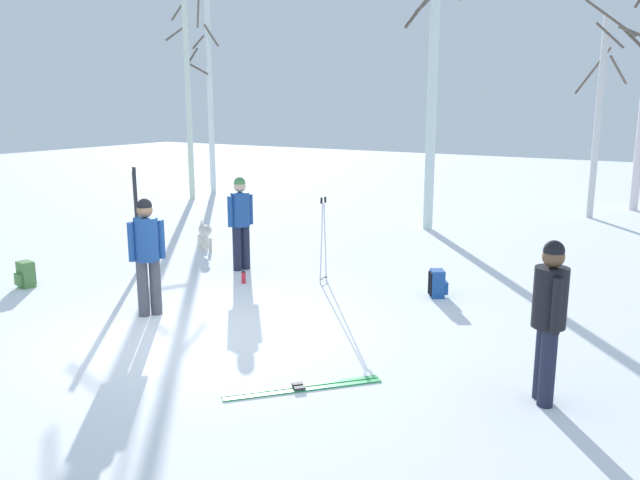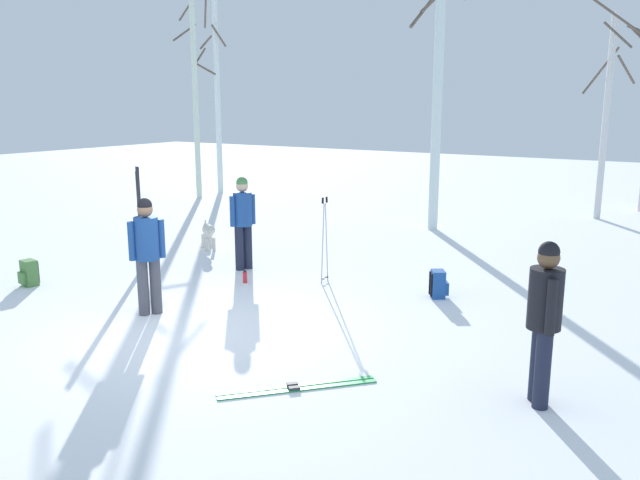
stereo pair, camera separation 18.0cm
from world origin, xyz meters
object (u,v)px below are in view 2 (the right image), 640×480
at_px(dog, 208,231).
at_px(ski_pair_lying_0, 297,387).
at_px(person_0, 544,313).
at_px(backpack_0, 29,273).
at_px(birch_tree_1, 195,87).
at_px(birch_tree_2, 437,100).
at_px(water_bottle_0, 245,277).
at_px(person_2, 243,217).
at_px(ski_poles_0, 325,237).
at_px(ski_pair_planted_0, 140,218).
at_px(birch_tree_0, 217,90).
at_px(backpack_1, 438,284).
at_px(birch_tree_3, 607,111).
at_px(person_1, 147,249).

xyz_separation_m(dog, ski_pair_lying_0, (5.31, -4.52, -0.38)).
relative_size(person_0, backpack_0, 3.90).
xyz_separation_m(person_0, birch_tree_1, (-12.81, 8.87, 2.49)).
xyz_separation_m(person_0, birch_tree_2, (-4.49, 8.04, 2.09)).
xyz_separation_m(person_0, dog, (-7.61, 3.50, -0.59)).
xyz_separation_m(birch_tree_1, birch_tree_2, (8.32, -0.83, -0.40)).
height_order(ski_pair_lying_0, water_bottle_0, water_bottle_0).
distance_m(water_bottle_0, birch_tree_1, 10.72).
height_order(person_2, ski_poles_0, person_2).
distance_m(ski_poles_0, water_bottle_0, 1.53).
xyz_separation_m(person_2, birch_tree_2, (1.49, 5.41, 2.09)).
bearing_deg(ski_pair_planted_0, dog, 88.94).
distance_m(person_0, backpack_0, 8.40).
relative_size(ski_pair_lying_0, birch_tree_0, 0.21).
bearing_deg(ski_poles_0, person_0, -32.32).
bearing_deg(dog, backpack_1, -6.39).
relative_size(person_0, ski_pair_lying_0, 1.22).
bearing_deg(birch_tree_1, birch_tree_0, 103.75).
distance_m(birch_tree_1, birch_tree_3, 11.83).
bearing_deg(ski_poles_0, birch_tree_1, 144.17).
xyz_separation_m(person_1, backpack_1, (3.26, 3.00, -0.77)).
distance_m(ski_pair_planted_0, water_bottle_0, 2.42).
relative_size(person_2, water_bottle_0, 7.97).
relative_size(person_0, ski_pair_planted_0, 0.91).
xyz_separation_m(dog, backpack_1, (5.35, -0.60, -0.17)).
relative_size(person_2, ski_pair_lying_0, 1.22).
bearing_deg(ski_pair_planted_0, birch_tree_0, 122.76).
distance_m(water_bottle_0, birch_tree_3, 10.92).
distance_m(ski_poles_0, backpack_1, 2.08).
bearing_deg(ski_pair_lying_0, birch_tree_1, 136.73).
distance_m(person_1, water_bottle_0, 2.21).
height_order(dog, water_bottle_0, dog).
relative_size(person_0, ski_poles_0, 1.16).
height_order(person_1, birch_tree_2, birch_tree_2).
distance_m(backpack_1, birch_tree_2, 6.30).
height_order(ski_poles_0, backpack_1, ski_poles_0).
xyz_separation_m(birch_tree_2, birch_tree_3, (3.15, 3.66, -0.29)).
bearing_deg(ski_pair_planted_0, backpack_1, 12.54).
relative_size(ski_pair_lying_0, water_bottle_0, 6.52).
bearing_deg(ski_pair_planted_0, birch_tree_3, 57.80).
distance_m(ski_pair_lying_0, birch_tree_1, 14.85).
bearing_deg(birch_tree_1, ski_pair_lying_0, -43.27).
distance_m(dog, water_bottle_0, 2.74).
height_order(person_1, ski_pair_planted_0, ski_pair_planted_0).
bearing_deg(birch_tree_1, birch_tree_2, -5.67).
height_order(birch_tree_0, birch_tree_1, birch_tree_1).
height_order(ski_pair_lying_0, birch_tree_1, birch_tree_1).
distance_m(ski_pair_lying_0, birch_tree_0, 16.03).
bearing_deg(backpack_0, birch_tree_2, 64.71).
bearing_deg(person_2, birch_tree_3, 62.90).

